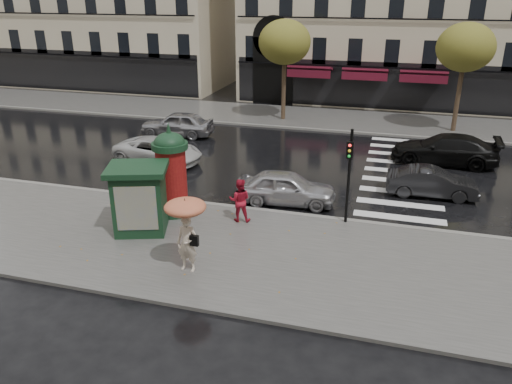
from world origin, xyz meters
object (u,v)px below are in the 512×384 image
(morris_column, at_px, (171,171))
(car_darkgrey, at_px, (432,182))
(traffic_light, at_px, (349,168))
(car_white, at_px, (158,150))
(newsstand, at_px, (140,198))
(man_burgundy, at_px, (167,187))
(woman_umbrella, at_px, (186,223))
(car_silver, at_px, (286,187))
(woman_red, at_px, (240,200))
(car_black, at_px, (445,149))
(car_far_silver, at_px, (177,124))

(morris_column, distance_m, car_darkgrey, 11.19)
(traffic_light, relative_size, car_white, 0.79)
(traffic_light, distance_m, car_darkgrey, 5.41)
(newsstand, distance_m, car_darkgrey, 12.42)
(man_burgundy, xyz_separation_m, car_white, (-2.97, 5.17, -0.27))
(woman_umbrella, relative_size, car_silver, 0.60)
(woman_red, height_order, car_black, woman_red)
(man_burgundy, height_order, traffic_light, traffic_light)
(car_black, bearing_deg, car_darkgrey, -7.48)
(woman_umbrella, bearing_deg, morris_column, 120.56)
(car_silver, distance_m, car_far_silver, 11.97)
(man_burgundy, relative_size, car_darkgrey, 0.42)
(traffic_light, relative_size, car_silver, 0.89)
(woman_umbrella, height_order, newsstand, newsstand)
(morris_column, height_order, car_white, morris_column)
(woman_umbrella, distance_m, car_silver, 6.65)
(car_black, bearing_deg, woman_red, -37.65)
(man_burgundy, relative_size, morris_column, 0.43)
(car_black, bearing_deg, newsstand, -42.43)
(car_silver, height_order, car_black, car_black)
(car_white, bearing_deg, woman_red, -126.49)
(car_darkgrey, bearing_deg, traffic_light, 138.58)
(traffic_light, height_order, car_silver, traffic_light)
(car_darkgrey, distance_m, car_far_silver, 15.70)
(car_far_silver, bearing_deg, woman_umbrella, 20.06)
(woman_red, bearing_deg, newsstand, 18.00)
(newsstand, bearing_deg, car_silver, 43.17)
(man_burgundy, height_order, car_darkgrey, man_burgundy)
(car_white, bearing_deg, newsstand, -151.92)
(man_burgundy, bearing_deg, car_white, -63.04)
(man_burgundy, distance_m, car_silver, 4.94)
(woman_umbrella, relative_size, woman_red, 1.47)
(car_darkgrey, height_order, car_white, car_white)
(woman_umbrella, xyz_separation_m, car_far_silver, (-6.95, 14.56, -1.01))
(traffic_light, xyz_separation_m, car_black, (4.04, 8.74, -1.58))
(woman_red, relative_size, car_white, 0.37)
(woman_red, bearing_deg, car_darkgrey, -157.01)
(traffic_light, height_order, newsstand, traffic_light)
(car_silver, distance_m, car_black, 9.89)
(man_burgundy, bearing_deg, morris_column, 127.21)
(morris_column, height_order, car_far_silver, morris_column)
(car_silver, relative_size, car_darkgrey, 1.08)
(woman_umbrella, distance_m, morris_column, 4.49)
(car_silver, relative_size, car_white, 0.89)
(car_darkgrey, bearing_deg, car_far_silver, 66.57)
(car_silver, distance_m, car_white, 8.28)
(morris_column, bearing_deg, woman_umbrella, -59.44)
(woman_red, relative_size, morris_column, 0.45)
(newsstand, xyz_separation_m, car_black, (11.21, 11.49, -0.65))
(woman_umbrella, xyz_separation_m, car_white, (-5.82, 9.70, -1.12))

